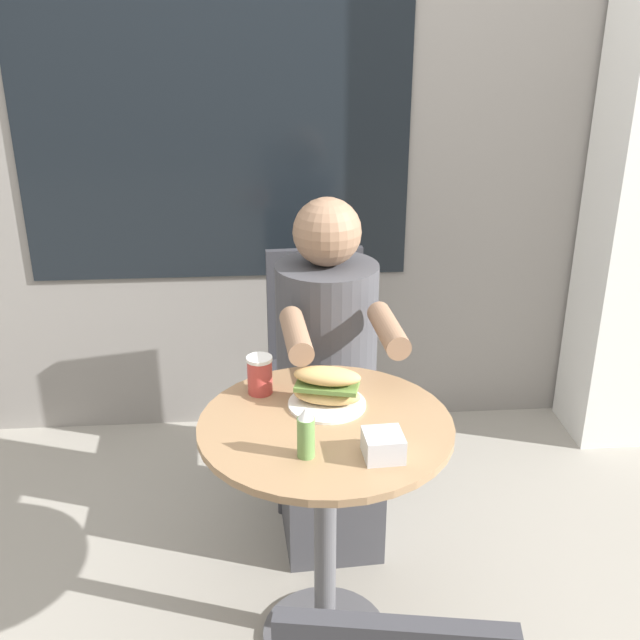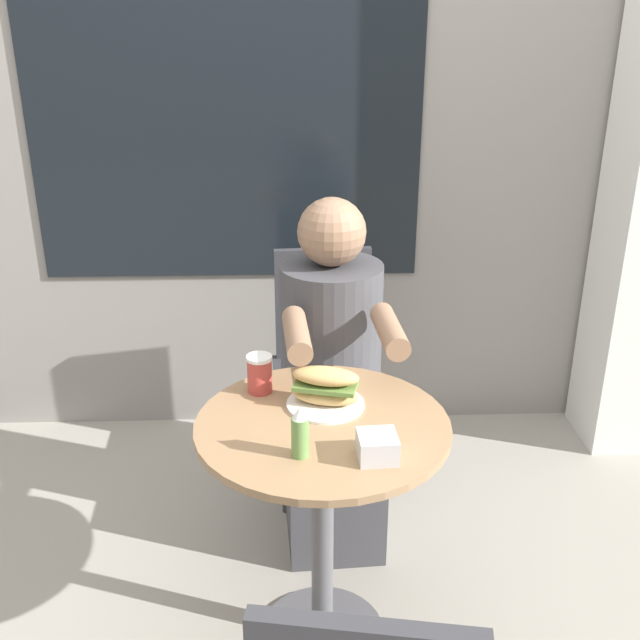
{
  "view_description": "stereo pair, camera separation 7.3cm",
  "coord_description": "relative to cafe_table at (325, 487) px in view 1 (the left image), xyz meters",
  "views": [
    {
      "loc": [
        -0.14,
        -1.62,
        1.67
      ],
      "look_at": [
        0.0,
        0.19,
        0.91
      ],
      "focal_mm": 42.0,
      "sensor_mm": 36.0,
      "label": 1
    },
    {
      "loc": [
        -0.06,
        -1.63,
        1.67
      ],
      "look_at": [
        0.0,
        0.19,
        0.91
      ],
      "focal_mm": 42.0,
      "sensor_mm": 36.0,
      "label": 2
    }
  ],
  "objects": [
    {
      "name": "ground_plane",
      "position": [
        0.0,
        0.0,
        -0.51
      ],
      "size": [
        8.0,
        8.0,
        0.0
      ],
      "primitive_type": "plane",
      "color": "gray"
    },
    {
      "name": "storefront_wall",
      "position": [
        -0.0,
        1.27,
        0.89
      ],
      "size": [
        8.0,
        0.09,
        2.8
      ],
      "color": "gray",
      "rests_on": "ground_plane"
    },
    {
      "name": "cafe_table",
      "position": [
        0.0,
        0.0,
        0.0
      ],
      "size": [
        0.65,
        0.65,
        0.71
      ],
      "color": "#997551",
      "rests_on": "ground_plane"
    },
    {
      "name": "diner_chair",
      "position": [
        0.04,
        0.84,
        0.01
      ],
      "size": [
        0.4,
        0.4,
        0.87
      ],
      "rotation": [
        0.0,
        0.0,
        3.21
      ],
      "color": "#333338",
      "rests_on": "ground_plane"
    },
    {
      "name": "seated_diner",
      "position": [
        0.05,
        0.5,
        -0.01
      ],
      "size": [
        0.35,
        0.59,
        1.15
      ],
      "rotation": [
        0.0,
        0.0,
        3.21
      ],
      "color": "#424247",
      "rests_on": "ground_plane"
    },
    {
      "name": "sandwich_on_plate",
      "position": [
        0.01,
        0.09,
        0.24
      ],
      "size": [
        0.2,
        0.2,
        0.11
      ],
      "rotation": [
        0.0,
        0.0,
        -0.26
      ],
      "color": "white",
      "rests_on": "cafe_table"
    },
    {
      "name": "drink_cup",
      "position": [
        -0.16,
        0.17,
        0.25
      ],
      "size": [
        0.07,
        0.07,
        0.11
      ],
      "color": "#B73D38",
      "rests_on": "cafe_table"
    },
    {
      "name": "napkin_box",
      "position": [
        0.12,
        -0.16,
        0.22
      ],
      "size": [
        0.1,
        0.1,
        0.06
      ],
      "rotation": [
        0.0,
        0.0,
        0.06
      ],
      "color": "silver",
      "rests_on": "cafe_table"
    },
    {
      "name": "condiment_bottle",
      "position": [
        -0.06,
        -0.15,
        0.26
      ],
      "size": [
        0.04,
        0.04,
        0.13
      ],
      "color": "#66934C",
      "rests_on": "cafe_table"
    }
  ]
}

